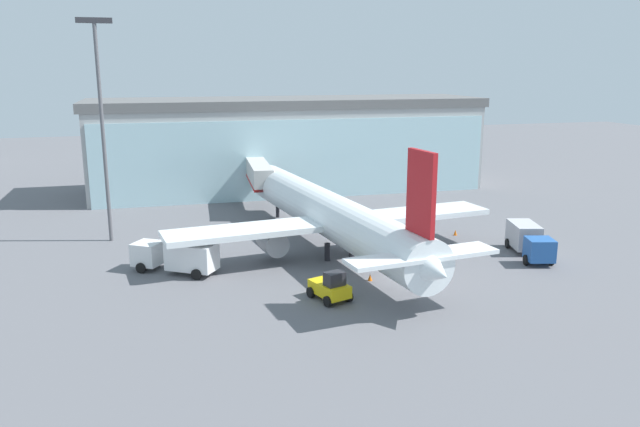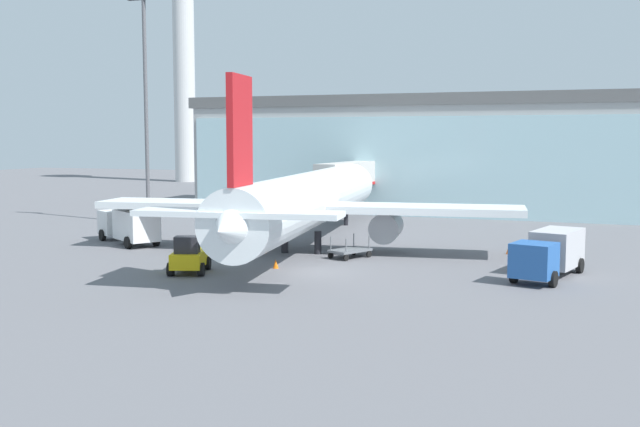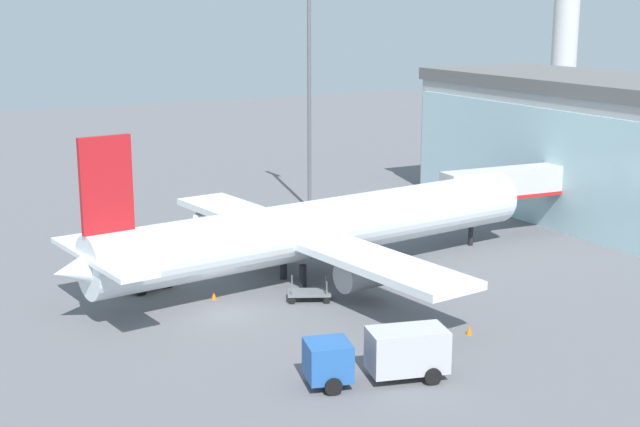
% 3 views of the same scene
% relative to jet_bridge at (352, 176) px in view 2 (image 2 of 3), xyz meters
% --- Properties ---
extents(ground, '(240.00, 240.00, 0.00)m').
position_rel_jet_bridge_xyz_m(ground, '(6.15, -29.28, -4.29)').
color(ground, slate).
extents(terminal_building, '(53.59, 15.55, 12.56)m').
position_rel_jet_bridge_xyz_m(terminal_building, '(6.15, 10.76, 1.99)').
color(terminal_building, '#A1A1A1').
rests_on(terminal_building, ground).
extents(jet_bridge, '(3.31, 14.14, 5.66)m').
position_rel_jet_bridge_xyz_m(jet_bridge, '(0.00, 0.00, 0.00)').
color(jet_bridge, beige).
rests_on(jet_bridge, ground).
extents(control_tower, '(8.15, 8.15, 41.07)m').
position_rel_jet_bridge_xyz_m(control_tower, '(-46.72, 49.03, 21.02)').
color(control_tower, silver).
rests_on(control_tower, ground).
extents(apron_light_mast, '(3.20, 0.40, 21.13)m').
position_rel_jet_bridge_xyz_m(apron_light_mast, '(-16.69, -10.89, 8.06)').
color(apron_light_mast, '#59595E').
rests_on(apron_light_mast, ground).
extents(airplane, '(30.79, 38.50, 11.37)m').
position_rel_jet_bridge_xyz_m(airplane, '(2.98, -20.65, -0.75)').
color(airplane, white).
rests_on(airplane, ground).
extents(catering_truck, '(7.28, 5.92, 2.65)m').
position_rel_jet_bridge_xyz_m(catering_truck, '(-10.86, -22.73, -2.82)').
color(catering_truck, silver).
rests_on(catering_truck, ground).
extents(fuel_truck, '(4.01, 7.62, 2.65)m').
position_rel_jet_bridge_xyz_m(fuel_truck, '(20.11, -26.31, -2.82)').
color(fuel_truck, '#2659A5').
rests_on(fuel_truck, ground).
extents(baggage_cart, '(2.69, 3.22, 1.50)m').
position_rel_jet_bridge_xyz_m(baggage_cart, '(7.06, -23.56, -3.79)').
color(baggage_cart, slate).
rests_on(baggage_cart, ground).
extents(pushback_tug, '(2.99, 3.60, 2.30)m').
position_rel_jet_bridge_xyz_m(pushback_tug, '(-0.40, -32.16, -3.32)').
color(pushback_tug, yellow).
rests_on(pushback_tug, ground).
extents(safety_cone_nose, '(0.36, 0.36, 0.55)m').
position_rel_jet_bridge_xyz_m(safety_cone_nose, '(3.88, -28.94, -4.02)').
color(safety_cone_nose, orange).
rests_on(safety_cone_nose, ground).
extents(safety_cone_wingtip, '(0.36, 0.36, 0.55)m').
position_rel_jet_bridge_xyz_m(safety_cone_wingtip, '(17.03, -18.28, -4.02)').
color(safety_cone_wingtip, orange).
rests_on(safety_cone_wingtip, ground).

